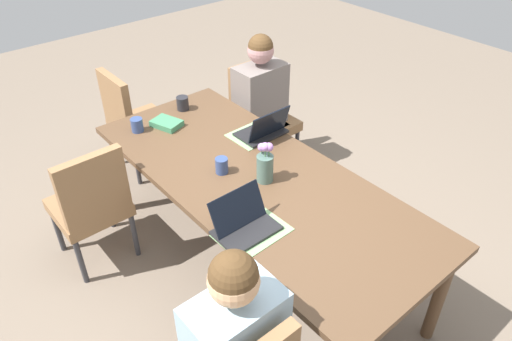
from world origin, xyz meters
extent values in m
plane|color=#756656|center=(0.00, 0.00, 0.00)|extent=(10.00, 10.00, 0.00)
cube|color=brown|center=(0.00, 0.00, 0.71)|extent=(2.32, 0.96, 0.04)
cylinder|color=brown|center=(-1.08, -0.40, 0.34)|extent=(0.07, 0.07, 0.69)
cylinder|color=brown|center=(1.08, -0.40, 0.34)|extent=(0.07, 0.07, 0.69)
cylinder|color=brown|center=(1.08, 0.40, 0.34)|extent=(0.07, 0.07, 0.69)
cube|color=olive|center=(0.84, -0.81, 0.41)|extent=(0.44, 0.44, 0.08)
cube|color=olive|center=(1.03, -0.81, 0.68)|extent=(0.06, 0.42, 0.45)
cylinder|color=#333338|center=(0.65, -1.00, 0.18)|extent=(0.04, 0.04, 0.37)
cylinder|color=#333338|center=(0.65, -0.62, 0.18)|extent=(0.04, 0.04, 0.37)
cylinder|color=#333338|center=(1.03, -1.00, 0.18)|extent=(0.04, 0.04, 0.37)
cylinder|color=#333338|center=(1.03, -0.62, 0.18)|extent=(0.04, 0.04, 0.37)
cube|color=#2D2D33|center=(0.84, -0.75, 0.23)|extent=(0.36, 0.34, 0.45)
cube|color=slate|center=(0.84, -0.75, 0.70)|extent=(0.24, 0.40, 0.50)
sphere|color=tan|center=(0.84, -0.75, 1.07)|extent=(0.20, 0.20, 0.20)
sphere|color=#51381E|center=(0.84, -0.75, 1.10)|extent=(0.19, 0.19, 0.19)
cube|color=#99B7CC|center=(-0.78, 0.77, 0.70)|extent=(0.24, 0.40, 0.50)
sphere|color=#E2AB7B|center=(-0.78, 0.77, 1.07)|extent=(0.20, 0.20, 0.20)
sphere|color=#51381E|center=(-0.78, 0.77, 1.10)|extent=(0.19, 0.19, 0.19)
cube|color=olive|center=(0.78, 0.77, 0.41)|extent=(0.44, 0.44, 0.08)
cube|color=olive|center=(0.59, 0.77, 0.68)|extent=(0.06, 0.42, 0.45)
cylinder|color=#333338|center=(0.97, 0.96, 0.18)|extent=(0.04, 0.04, 0.37)
cylinder|color=#333338|center=(0.97, 0.58, 0.18)|extent=(0.04, 0.04, 0.37)
cylinder|color=#333338|center=(0.59, 0.96, 0.18)|extent=(0.04, 0.04, 0.37)
cylinder|color=#333338|center=(0.59, 0.58, 0.18)|extent=(0.04, 0.04, 0.37)
cube|color=olive|center=(1.50, -0.02, 0.41)|extent=(0.44, 0.44, 0.08)
cube|color=olive|center=(1.50, 0.17, 0.68)|extent=(0.42, 0.06, 0.45)
cylinder|color=#333338|center=(1.69, -0.21, 0.18)|extent=(0.04, 0.04, 0.37)
cylinder|color=#333338|center=(1.31, -0.21, 0.18)|extent=(0.04, 0.04, 0.37)
cylinder|color=#333338|center=(1.69, 0.17, 0.18)|extent=(0.04, 0.04, 0.37)
cylinder|color=#333338|center=(1.31, 0.17, 0.18)|extent=(0.04, 0.04, 0.37)
cylinder|color=#4C6B60|center=(-0.05, -0.02, 0.81)|extent=(0.10, 0.10, 0.17)
sphere|color=#B27AC6|center=(-0.02, -0.03, 0.94)|extent=(0.05, 0.05, 0.05)
cylinder|color=#477A3D|center=(-0.02, -0.03, 0.92)|extent=(0.01, 0.01, 0.04)
sphere|color=#B27AC6|center=(-0.06, -0.02, 0.96)|extent=(0.05, 0.05, 0.05)
cylinder|color=#477A3D|center=(-0.06, -0.02, 0.93)|extent=(0.01, 0.01, 0.07)
sphere|color=#B27AC6|center=(-0.07, -0.04, 0.96)|extent=(0.05, 0.05, 0.05)
cylinder|color=#477A3D|center=(-0.07, -0.04, 0.93)|extent=(0.01, 0.01, 0.06)
cube|color=#7FAD70|center=(0.38, -0.32, 0.73)|extent=(0.27, 0.37, 0.00)
cube|color=#7FAD70|center=(-0.35, 0.32, 0.73)|extent=(0.27, 0.37, 0.00)
cube|color=black|center=(0.35, -0.34, 0.74)|extent=(0.22, 0.32, 0.02)
cube|color=black|center=(0.27, -0.34, 0.85)|extent=(0.06, 0.31, 0.19)
cube|color=black|center=(-0.33, 0.34, 0.74)|extent=(0.22, 0.32, 0.02)
cube|color=black|center=(-0.26, 0.34, 0.84)|extent=(0.09, 0.31, 0.19)
cylinder|color=#232328|center=(0.99, -0.13, 0.78)|extent=(0.09, 0.09, 0.10)
cylinder|color=#33477A|center=(0.93, 0.28, 0.78)|extent=(0.08, 0.08, 0.10)
cylinder|color=#33477A|center=(0.17, 0.12, 0.78)|extent=(0.08, 0.08, 0.10)
cube|color=#3D7F56|center=(0.86, 0.09, 0.75)|extent=(0.23, 0.20, 0.04)
camera|label=1|loc=(-1.74, 1.46, 2.42)|focal=33.42mm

